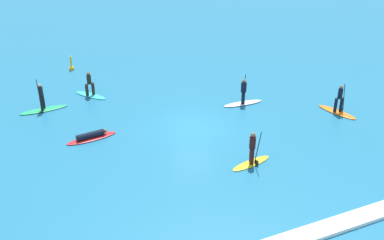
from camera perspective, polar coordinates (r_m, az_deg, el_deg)
name	(u,v)px	position (r m, az deg, el deg)	size (l,w,h in m)	color
ground_plane	(192,127)	(28.53, 0.00, -0.88)	(120.00, 120.00, 0.00)	#1E6B93
surfer_on_green_board	(43,104)	(31.67, -17.28, 1.77)	(2.98, 0.84, 2.19)	#23B266
surfer_on_white_board	(243,97)	(31.19, 6.09, 2.70)	(2.69, 0.81, 2.00)	white
surfer_on_orange_board	(338,106)	(31.31, 16.97, 1.61)	(1.50, 2.69, 2.00)	orange
surfer_on_yellow_board	(252,154)	(25.10, 7.12, -4.03)	(2.48, 1.03, 2.10)	yellow
surfer_on_teal_board	(90,89)	(32.83, -12.00, 3.57)	(1.98, 2.28, 1.74)	#33C6CC
surfer_on_red_board	(91,136)	(27.90, -11.87, -1.92)	(2.94, 0.96, 0.44)	red
marker_buoy	(72,67)	(37.49, -14.09, 6.11)	(0.39, 0.39, 1.17)	yellow
wave_crest	(293,240)	(21.07, 11.85, -13.73)	(20.76, 0.90, 0.18)	white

